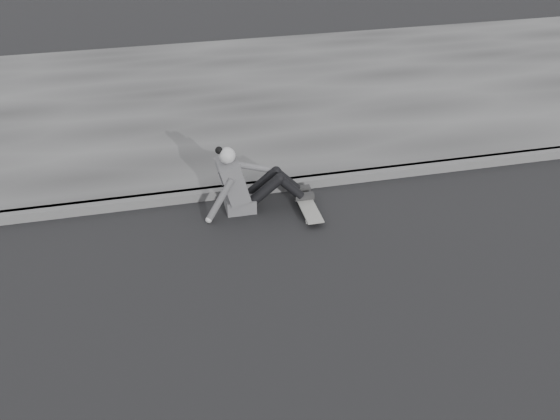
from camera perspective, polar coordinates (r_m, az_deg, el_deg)
The scene contains 5 objects.
ground at distance 7.07m, azimuth 23.18°, elevation -6.58°, with size 80.00×80.00×0.00m, color black.
curb at distance 8.84m, azimuth 14.34°, elevation 3.87°, with size 24.00×0.16×0.12m, color #505050.
sidewalk at distance 11.33m, azimuth 7.76°, elevation 11.11°, with size 24.00×6.00×0.12m, color #3E3E3E.
skateboard at distance 7.67m, azimuth 2.55°, elevation 0.31°, with size 0.20×0.78×0.09m.
seated_woman at distance 7.58m, azimuth -3.26°, elevation 2.46°, with size 1.38×0.46×0.88m.
Camera 1 is at (-3.82, -4.25, 4.17)m, focal length 40.00 mm.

